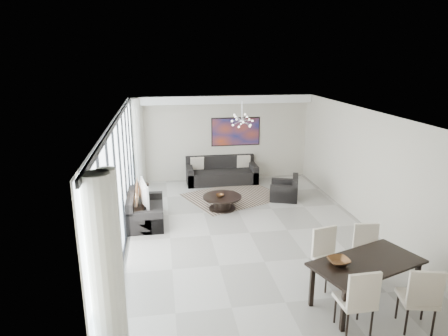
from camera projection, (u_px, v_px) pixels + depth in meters
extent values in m
cube|color=#A8A39B|center=(249.00, 232.00, 9.72)|extent=(6.00, 9.00, 0.02)
cube|color=white|center=(252.00, 115.00, 8.93)|extent=(6.00, 9.00, 0.02)
cube|color=#BAB39F|center=(221.00, 138.00, 13.59)|extent=(6.00, 0.02, 2.90)
cube|color=#BAB39F|center=(329.00, 278.00, 5.06)|extent=(6.00, 0.02, 2.90)
cube|color=#BAB39F|center=(369.00, 170.00, 9.78)|extent=(0.02, 9.00, 2.90)
cube|color=white|center=(120.00, 182.00, 8.87)|extent=(0.01, 8.95, 2.85)
cube|color=black|center=(117.00, 120.00, 8.49)|extent=(0.04, 8.95, 0.10)
cube|color=black|center=(126.00, 240.00, 9.27)|extent=(0.04, 8.95, 0.06)
cube|color=black|center=(95.00, 278.00, 5.08)|extent=(0.04, 0.05, 2.88)
cube|color=black|center=(105.00, 242.00, 6.03)|extent=(0.04, 0.05, 2.88)
cube|color=black|center=(112.00, 217.00, 6.98)|extent=(0.04, 0.05, 2.88)
cube|color=black|center=(117.00, 197.00, 7.93)|extent=(0.04, 0.05, 2.88)
cube|color=black|center=(122.00, 182.00, 8.88)|extent=(0.04, 0.05, 2.88)
cube|color=black|center=(125.00, 170.00, 9.83)|extent=(0.04, 0.05, 2.88)
cube|color=black|center=(128.00, 160.00, 10.78)|extent=(0.04, 0.05, 2.88)
cube|color=black|center=(130.00, 151.00, 11.72)|extent=(0.04, 0.05, 2.88)
cube|color=black|center=(132.00, 144.00, 12.67)|extent=(0.04, 0.05, 2.88)
cylinder|color=beige|center=(105.00, 283.00, 4.96)|extent=(0.36, 0.36, 2.85)
cylinder|color=beige|center=(137.00, 143.00, 12.84)|extent=(0.36, 0.36, 2.85)
cube|color=white|center=(222.00, 99.00, 13.05)|extent=(5.98, 0.40, 0.26)
cube|color=#A23816|center=(236.00, 132.00, 13.59)|extent=(1.68, 0.04, 0.98)
cylinder|color=silver|center=(242.00, 111.00, 11.42)|extent=(0.02, 0.02, 0.55)
sphere|color=silver|center=(242.00, 121.00, 11.50)|extent=(0.12, 0.12, 0.12)
cube|color=black|center=(233.00, 196.00, 12.20)|extent=(3.25, 2.91, 0.01)
cylinder|color=black|center=(222.00, 197.00, 11.14)|extent=(1.08, 1.08, 0.04)
cylinder|color=black|center=(222.00, 203.00, 11.19)|extent=(0.48, 0.48, 0.34)
cylinder|color=black|center=(222.00, 208.00, 11.23)|extent=(0.76, 0.76, 0.03)
imported|color=brown|center=(220.00, 196.00, 11.07)|extent=(0.26, 0.26, 0.07)
cube|color=black|center=(222.00, 177.00, 13.47)|extent=(2.35, 0.96, 0.43)
cube|color=black|center=(220.00, 161.00, 13.72)|extent=(2.35, 0.19, 0.43)
cube|color=black|center=(190.00, 175.00, 13.28)|extent=(0.19, 0.96, 0.62)
cube|color=black|center=(253.00, 172.00, 13.61)|extent=(0.19, 0.96, 0.62)
cube|color=black|center=(146.00, 215.00, 10.27)|extent=(0.88, 1.57, 0.39)
cube|color=black|center=(131.00, 202.00, 10.11)|extent=(0.18, 1.57, 0.39)
cube|color=black|center=(145.00, 223.00, 9.58)|extent=(0.88, 0.18, 0.57)
cube|color=black|center=(146.00, 203.00, 10.91)|extent=(0.88, 0.18, 0.57)
cube|color=black|center=(284.00, 193.00, 11.98)|extent=(1.04, 1.06, 0.36)
cube|color=black|center=(295.00, 182.00, 11.83)|extent=(0.43, 0.85, 0.36)
cube|color=black|center=(284.00, 187.00, 12.28)|extent=(0.81, 0.42, 0.52)
cube|color=black|center=(284.00, 194.00, 11.64)|extent=(0.81, 0.42, 0.52)
cylinder|color=black|center=(141.00, 185.00, 11.45)|extent=(0.44, 0.44, 0.04)
cylinder|color=black|center=(142.00, 194.00, 11.54)|extent=(0.06, 0.06, 0.55)
cylinder|color=black|center=(142.00, 203.00, 11.61)|extent=(0.31, 0.31, 0.03)
cube|color=black|center=(136.00, 213.00, 10.26)|extent=(0.46, 1.65, 0.51)
imported|color=gray|center=(141.00, 193.00, 10.08)|extent=(0.31, 1.02, 0.58)
cube|color=black|center=(367.00, 263.00, 6.77)|extent=(2.13, 1.54, 0.04)
cube|color=black|center=(344.00, 310.00, 6.18)|extent=(0.07, 0.07, 0.76)
cube|color=black|center=(312.00, 286.00, 6.81)|extent=(0.07, 0.07, 0.76)
cube|color=black|center=(416.00, 281.00, 6.95)|extent=(0.07, 0.07, 0.76)
cube|color=black|center=(382.00, 262.00, 7.59)|extent=(0.07, 0.07, 0.76)
cube|color=beige|center=(354.00, 301.00, 6.17)|extent=(0.53, 0.53, 0.07)
cube|color=beige|center=(364.00, 292.00, 5.88)|extent=(0.52, 0.07, 0.63)
cylinder|color=black|center=(335.00, 310.00, 6.40)|extent=(0.04, 0.04, 0.48)
cylinder|color=black|center=(372.00, 323.00, 6.10)|extent=(0.04, 0.04, 0.48)
cube|color=beige|center=(417.00, 299.00, 6.22)|extent=(0.62, 0.62, 0.07)
cube|color=beige|center=(425.00, 291.00, 5.93)|extent=(0.51, 0.17, 0.63)
cylinder|color=black|center=(397.00, 306.00, 6.51)|extent=(0.04, 0.04, 0.48)
cylinder|color=black|center=(433.00, 323.00, 6.09)|extent=(0.04, 0.04, 0.48)
cube|color=beige|center=(330.00, 261.00, 7.39)|extent=(0.59, 0.59, 0.07)
cube|color=beige|center=(324.00, 242.00, 7.50)|extent=(0.50, 0.15, 0.61)
cylinder|color=black|center=(344.00, 277.00, 7.35)|extent=(0.04, 0.04, 0.47)
cylinder|color=black|center=(314.00, 271.00, 7.57)|extent=(0.04, 0.04, 0.47)
cube|color=beige|center=(368.00, 255.00, 7.65)|extent=(0.54, 0.54, 0.06)
cube|color=beige|center=(366.00, 237.00, 7.77)|extent=(0.48, 0.12, 0.58)
cylinder|color=black|center=(381.00, 272.00, 7.54)|extent=(0.04, 0.04, 0.45)
cylinder|color=black|center=(354.00, 262.00, 7.89)|extent=(0.04, 0.04, 0.45)
imported|color=brown|center=(339.00, 261.00, 6.69)|extent=(0.40, 0.40, 0.09)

